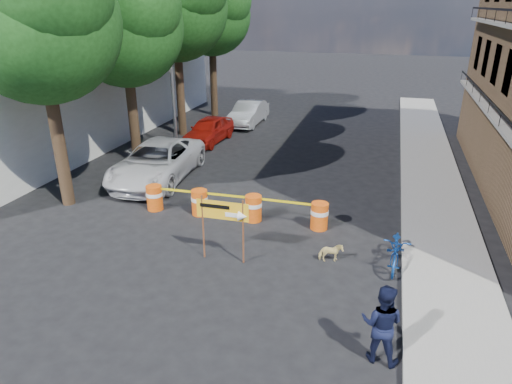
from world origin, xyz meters
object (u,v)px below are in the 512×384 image
Objects in this scene: pedestrian at (382,324)px; bicycle at (398,234)px; barrel_far_right at (319,215)px; sedan_red at (209,130)px; barrel_mid_left at (200,202)px; sedan_silver at (248,113)px; suv_white at (157,162)px; barrel_far_left at (155,197)px; detour_sign at (229,216)px; barrel_mid_right at (253,208)px; dog at (331,253)px.

bicycle is at bearing -86.04° from pedestrian.
barrel_far_right is at bearing -60.86° from pedestrian.
sedan_red is (-9.60, 10.07, -0.33)m from bicycle.
barrel_mid_left is 0.23× the size of sedan_red.
suv_white is at bearing -94.06° from sedan_silver.
barrel_far_left is at bearing -177.78° from barrel_mid_left.
barrel_far_right is (5.87, 0.14, 0.00)m from barrel_far_left.
pedestrian is at bearing -64.31° from sedan_silver.
pedestrian is (4.23, -2.83, -0.54)m from detour_sign.
barrel_mid_left is 1.00× the size of barrel_far_right.
suv_white is at bearing 132.54° from detour_sign.
sedan_red is at bearing 109.66° from barrel_mid_left.
detour_sign reaches higher than barrel_mid_right.
barrel_far_left and barrel_mid_left have the same top height.
suv_white reaches higher than barrel_far_right.
barrel_far_right is at bearing -62.62° from sedan_silver.
barrel_mid_right is at bearing 1.71° from barrel_mid_left.
dog is at bearing -49.42° from sedan_red.
detour_sign is 1.10× the size of pedestrian.
barrel_mid_right is at bearing 91.63° from detour_sign.
barrel_mid_left and barrel_mid_right have the same top height.
pedestrian is (4.35, -5.55, 0.41)m from barrel_mid_right.
barrel_mid_right is 0.51× the size of pedestrian.
suv_white is 10.10m from sedan_silver.
bicycle is at bearing 12.15° from detour_sign.
barrel_mid_left is 8.36m from pedestrian.
barrel_far_right is (4.17, 0.07, 0.00)m from barrel_mid_left.
pedestrian is 12.39m from suv_white.
bicycle is (6.58, -1.62, 0.53)m from barrel_mid_left.
sedan_silver is (-6.31, 12.68, 0.22)m from barrel_far_right.
barrel_far_right is at bearing -45.89° from sedan_red.
barrel_far_left is at bearing -87.12° from sedan_silver.
dog is 0.12× the size of suv_white.
barrel_far_right is 2.09m from dog.
sedan_silver is at bearing 99.54° from barrel_mid_left.
barrel_far_right is 11.05m from sedan_red.
barrel_far_right is 7.66m from suv_white.
barrel_far_left is 12.83m from sedan_silver.
suv_white is at bearing 152.02° from barrel_mid_right.
dog is at bearing -15.79° from barrel_far_left.
barrel_mid_right is 3.49m from dog.
pedestrian reaches higher than suv_white.
sedan_silver is at bearing -56.84° from pedestrian.
pedestrian is 0.42× the size of sedan_silver.
barrel_mid_left is at bearing -79.54° from sedan_silver.
barrel_mid_left is at bearing -179.04° from barrel_far_right.
bicycle is 0.51× the size of sedan_red.
bicycle is at bearing -19.85° from barrel_mid_right.
barrel_far_left is 0.46× the size of detour_sign.
barrel_far_right is 0.16× the size of suv_white.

